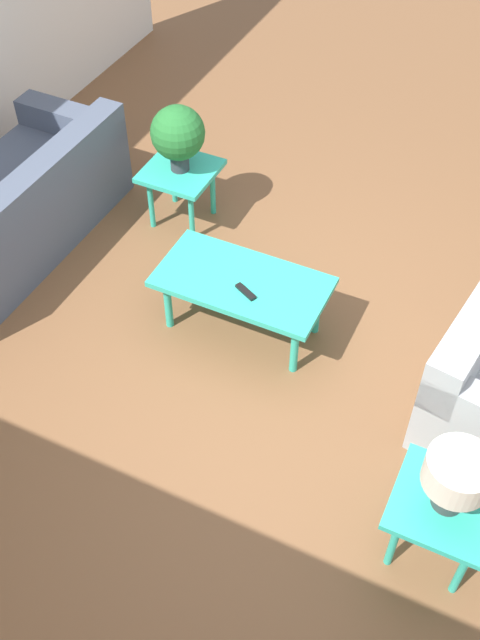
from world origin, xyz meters
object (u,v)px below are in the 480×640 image
Objects in this scene: coffee_table at (242,286)px; table_lamp at (457,476)px; sofa at (8,215)px; potted_plant at (178,134)px; side_table_lamp at (443,510)px; side_table_plant at (181,177)px.

table_lamp is at bearing 147.61° from coffee_table.
sofa reaches higher than coffee_table.
coffee_table is at bearing 137.13° from potted_plant.
sofa is 3.52m from side_table_lamp.
potted_plant reaches higher than table_lamp.
potted_plant is 1.38× the size of table_lamp.
side_table_lamp reaches higher than coffee_table.
table_lamp is (-3.37, 0.99, 0.40)m from sofa.
potted_plant reaches higher than side_table_plant.
coffee_table is 2.13× the size of side_table_lamp.
coffee_table is at bearing 137.13° from side_table_plant.
side_table_lamp is 0.31m from table_lamp.
potted_plant is at bearing -36.56° from table_lamp.
table_lamp is (-2.42, 1.79, 0.31)m from side_table_plant.
table_lamp is (-2.42, 1.79, -0.05)m from potted_plant.
potted_plant reaches higher than coffee_table.
side_table_plant is 3.02m from table_lamp.
sofa is at bearing -16.34° from side_table_lamp.
table_lamp is at bearing 143.44° from potted_plant.
table_lamp is (0.00, 0.00, 0.31)m from side_table_lamp.
side_table_plant is at bearing -36.56° from side_table_lamp.
sofa is 4.07× the size of potted_plant.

